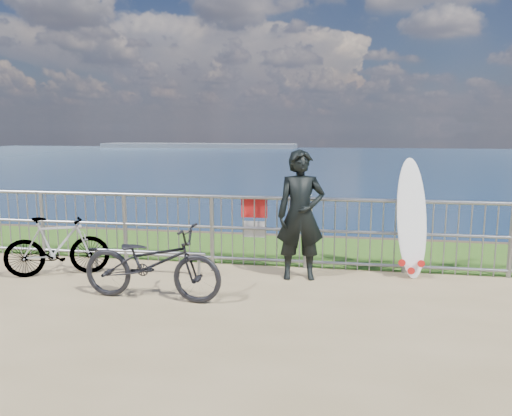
% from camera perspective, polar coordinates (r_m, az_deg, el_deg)
% --- Properties ---
extents(grass_strip, '(120.00, 120.00, 0.00)m').
position_cam_1_polar(grass_strip, '(9.13, -0.14, -4.61)').
color(grass_strip, '#2B5417').
rests_on(grass_strip, ground).
extents(seascape, '(260.00, 260.00, 5.00)m').
position_cam_1_polar(seascape, '(160.18, -6.52, 6.91)').
color(seascape, brown).
rests_on(seascape, ground).
extents(railing, '(10.06, 0.10, 1.13)m').
position_cam_1_polar(railing, '(7.95, -1.39, -2.48)').
color(railing, gray).
rests_on(railing, ground).
extents(surfer, '(0.75, 0.56, 1.88)m').
position_cam_1_polar(surfer, '(7.20, 5.13, -0.82)').
color(surfer, black).
rests_on(surfer, ground).
extents(surfboard, '(0.56, 0.53, 1.76)m').
position_cam_1_polar(surfboard, '(7.66, 17.36, -1.58)').
color(surfboard, white).
rests_on(surfboard, ground).
extents(bicycle_near, '(1.87, 0.72, 0.97)m').
position_cam_1_polar(bicycle_near, '(6.53, -11.82, -6.13)').
color(bicycle_near, black).
rests_on(bicycle_near, ground).
extents(bicycle_far, '(1.53, 1.00, 0.89)m').
position_cam_1_polar(bicycle_far, '(7.98, -21.80, -4.08)').
color(bicycle_far, black).
rests_on(bicycle_far, ground).
extents(bike_rack, '(1.82, 0.05, 0.38)m').
position_cam_1_polar(bike_rack, '(7.65, -12.40, -5.21)').
color(bike_rack, gray).
rests_on(bike_rack, ground).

